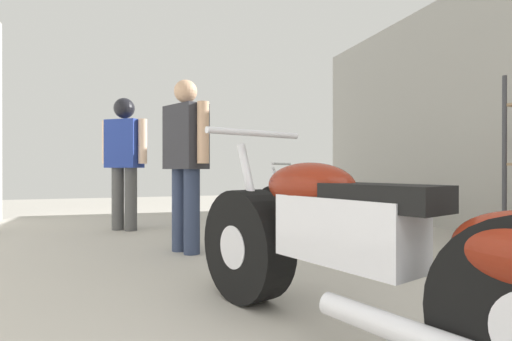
{
  "coord_description": "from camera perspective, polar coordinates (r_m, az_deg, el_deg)",
  "views": [
    {
      "loc": [
        -1.0,
        0.16,
        0.78
      ],
      "look_at": [
        -0.01,
        3.19,
        0.77
      ],
      "focal_mm": 27.09,
      "sensor_mm": 36.0,
      "label": 1
    }
  ],
  "objects": [
    {
      "name": "mechanic_with_helmet",
      "position": [
        5.23,
        -18.88,
        2.74
      ],
      "size": [
        0.6,
        0.48,
        1.7
      ],
      "color": "#4C4C4C",
      "rests_on": "ground_plane"
    },
    {
      "name": "garage_partition_right",
      "position": [
        5.15,
        32.65,
        8.43
      ],
      "size": [
        0.08,
        7.44,
        3.05
      ],
      "primitive_type": "cube",
      "color": "#A3A099",
      "rests_on": "ground_plane"
    },
    {
      "name": "ground_plane",
      "position": [
        3.47,
        -0.83,
        -12.84
      ],
      "size": [
        16.24,
        16.24,
        0.0
      ],
      "primitive_type": "plane",
      "color": "#A8A399"
    },
    {
      "name": "motorcycle_black_naked",
      "position": [
        4.91,
        10.25,
        -4.72
      ],
      "size": [
        1.4,
        1.49,
        0.87
      ],
      "color": "black",
      "rests_on": "ground_plane"
    },
    {
      "name": "motorcycle_maroon_cruiser",
      "position": [
        1.74,
        14.22,
        -11.66
      ],
      "size": [
        0.96,
        2.11,
        1.01
      ],
      "color": "black",
      "rests_on": "ground_plane"
    },
    {
      "name": "mechanic_in_blue",
      "position": [
        3.69,
        -10.35,
        2.29
      ],
      "size": [
        0.4,
        0.63,
        1.62
      ],
      "color": "#2D3851",
      "rests_on": "ground_plane"
    }
  ]
}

